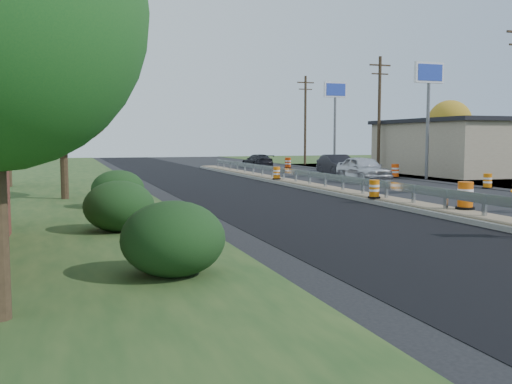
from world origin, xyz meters
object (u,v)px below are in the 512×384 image
object	(u,v)px
barrel_median_near	(465,196)
barrel_median_far	(277,173)
car_dark_far	(257,161)
car_silver	(363,169)
barrel_shoulder_mid	(395,171)
barrel_shoulder_far	(288,163)
barrel_median_mid	(374,189)
car_dark_mid	(337,165)
barrel_shoulder_near	(488,181)

from	to	relation	value
barrel_median_near	barrel_median_far	distance (m)	16.49
barrel_median_far	car_dark_far	distance (m)	19.45
car_silver	barrel_shoulder_mid	bearing A→B (deg)	36.23
barrel_median_near	barrel_shoulder_far	size ratio (longest dim) A/B	0.97
barrel_median_near	barrel_shoulder_mid	bearing A→B (deg)	64.58
barrel_median_near	barrel_median_far	size ratio (longest dim) A/B	1.26
barrel_shoulder_far	barrel_shoulder_mid	bearing A→B (deg)	-81.59
car_silver	car_dark_far	bearing A→B (deg)	93.28
barrel_median_mid	car_dark_far	xyz separation A→B (m)	(5.26, 30.79, 0.04)
barrel_median_mid	car_dark_far	bearing A→B (deg)	80.30
barrel_shoulder_mid	car_dark_far	distance (m)	17.60
barrel_median_near	car_dark_far	size ratio (longest dim) A/B	0.22
car_silver	barrel_shoulder_far	bearing A→B (deg)	86.01
barrel_median_mid	car_dark_mid	xyz separation A→B (m)	(6.80, 16.96, 0.19)
barrel_shoulder_near	barrel_median_far	bearing A→B (deg)	141.84
car_dark_mid	car_dark_far	xyz separation A→B (m)	(-1.54, 13.84, -0.15)
barrel_median_mid	car_silver	distance (m)	12.38
barrel_shoulder_mid	car_dark_mid	bearing A→B (deg)	132.84
barrel_shoulder_near	car_dark_far	distance (m)	26.70
car_dark_mid	barrel_median_mid	bearing A→B (deg)	-105.54
barrel_median_far	car_dark_mid	xyz separation A→B (m)	(6.67, 4.92, 0.19)
barrel_shoulder_near	barrel_shoulder_mid	distance (m)	9.30
barrel_shoulder_far	barrel_median_near	bearing A→B (deg)	-101.04
barrel_median_mid	car_dark_mid	size ratio (longest dim) A/B	0.16
barrel_shoulder_mid	barrel_shoulder_near	bearing A→B (deg)	-90.00
barrel_median_far	car_silver	xyz separation A→B (m)	(5.53, -1.03, 0.23)
barrel_shoulder_far	car_dark_far	world-z (taller)	car_dark_far
barrel_shoulder_mid	barrel_median_near	bearing A→B (deg)	-115.42
barrel_median_mid	car_silver	bearing A→B (deg)	62.77
barrel_median_mid	barrel_shoulder_mid	bearing A→B (deg)	54.71
barrel_shoulder_mid	car_silver	world-z (taller)	car_silver
car_silver	car_dark_mid	world-z (taller)	car_silver
barrel_median_mid	car_silver	world-z (taller)	car_silver
barrel_shoulder_far	barrel_shoulder_near	bearing A→B (deg)	-84.80
barrel_median_near	car_silver	xyz separation A→B (m)	(4.56, 15.43, 0.13)
barrel_median_far	barrel_shoulder_far	size ratio (longest dim) A/B	0.77
barrel_median_far	car_silver	bearing A→B (deg)	-10.52
car_silver	car_dark_mid	xyz separation A→B (m)	(1.14, 5.95, -0.04)
car_dark_mid	car_dark_far	bearing A→B (deg)	102.65
barrel_median_near	car_silver	bearing A→B (deg)	73.53
barrel_median_near	barrel_shoulder_mid	size ratio (longest dim) A/B	1.01
car_dark_mid	car_silver	bearing A→B (deg)	-94.50
barrel_median_far	barrel_shoulder_far	xyz separation A→B (m)	(7.42, 16.61, -0.12)
barrel_median_far	barrel_shoulder_mid	world-z (taller)	barrel_median_far
barrel_shoulder_near	car_silver	bearing A→B (deg)	122.03
barrel_shoulder_mid	car_dark_mid	xyz separation A→B (m)	(-2.95, 3.18, 0.33)
barrel_shoulder_far	car_silver	distance (m)	17.75
car_silver	barrel_median_far	bearing A→B (deg)	171.60
barrel_median_near	barrel_shoulder_mid	world-z (taller)	barrel_median_near
barrel_median_mid	barrel_median_far	xyz separation A→B (m)	(0.13, 12.03, 0.00)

